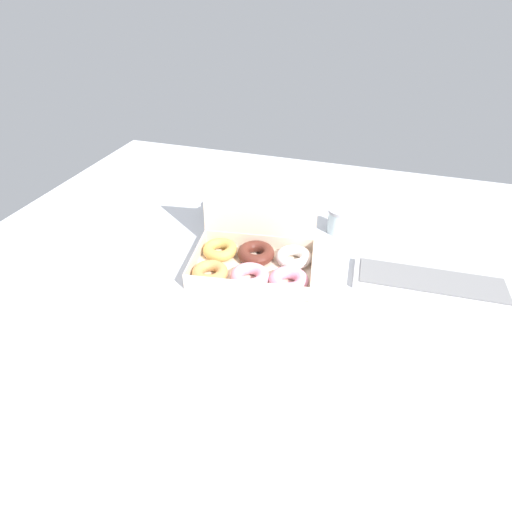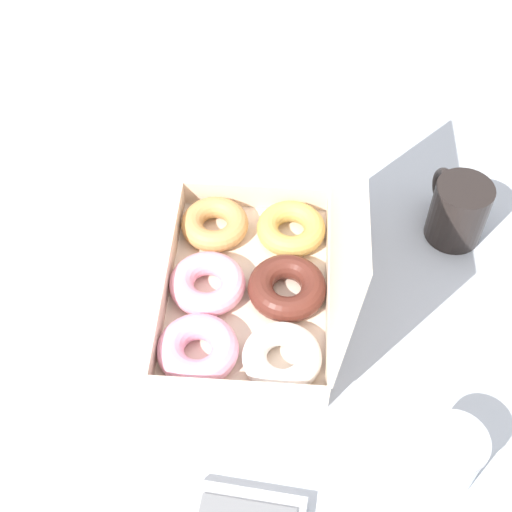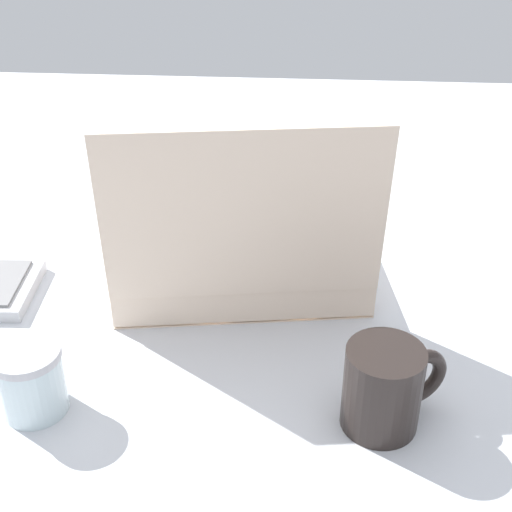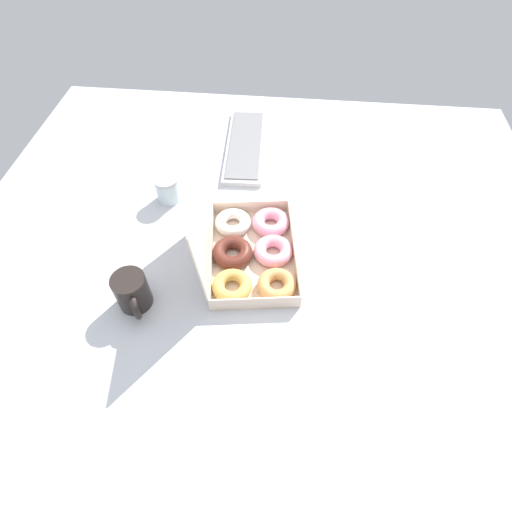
{
  "view_description": "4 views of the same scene",
  "coord_description": "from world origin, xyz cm",
  "px_view_note": "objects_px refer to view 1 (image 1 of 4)",
  "views": [
    {
      "loc": [
        33.27,
        -87.54,
        72.46
      ],
      "look_at": [
        4.46,
        4.5,
        3.42
      ],
      "focal_mm": 28.0,
      "sensor_mm": 36.0,
      "label": 1
    },
    {
      "loc": [
        64.05,
        16.11,
        84.53
      ],
      "look_at": [
        1.5,
        2.64,
        5.69
      ],
      "focal_mm": 50.0,
      "sensor_mm": 36.0,
      "label": 2
    },
    {
      "loc": [
        -4.15,
        89.61,
        58.56
      ],
      "look_at": [
        1.77,
        4.39,
        5.01
      ],
      "focal_mm": 50.0,
      "sensor_mm": 36.0,
      "label": 3
    },
    {
      "loc": [
        -66.06,
        -6.05,
        89.56
      ],
      "look_at": [
        1.79,
        0.78,
        3.51
      ],
      "focal_mm": 28.0,
      "sensor_mm": 36.0,
      "label": 4
    }
  ],
  "objects_px": {
    "keyboard": "(431,283)",
    "coffee_mug": "(228,202)",
    "donut_box": "(255,259)",
    "glass_jar": "(339,221)"
  },
  "relations": [
    {
      "from": "donut_box",
      "to": "coffee_mug",
      "type": "bearing_deg",
      "value": 124.34
    },
    {
      "from": "donut_box",
      "to": "keyboard",
      "type": "height_order",
      "value": "donut_box"
    },
    {
      "from": "donut_box",
      "to": "glass_jar",
      "type": "height_order",
      "value": "donut_box"
    },
    {
      "from": "keyboard",
      "to": "coffee_mug",
      "type": "relative_size",
      "value": 3.59
    },
    {
      "from": "coffee_mug",
      "to": "glass_jar",
      "type": "xyz_separation_m",
      "value": [
        0.4,
        0.01,
        -0.01
      ]
    },
    {
      "from": "donut_box",
      "to": "coffee_mug",
      "type": "relative_size",
      "value": 3.19
    },
    {
      "from": "donut_box",
      "to": "glass_jar",
      "type": "distance_m",
      "value": 0.35
    },
    {
      "from": "donut_box",
      "to": "glass_jar",
      "type": "relative_size",
      "value": 4.52
    },
    {
      "from": "keyboard",
      "to": "coffee_mug",
      "type": "bearing_deg",
      "value": 163.33
    },
    {
      "from": "glass_jar",
      "to": "donut_box",
      "type": "bearing_deg",
      "value": -126.65
    }
  ]
}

